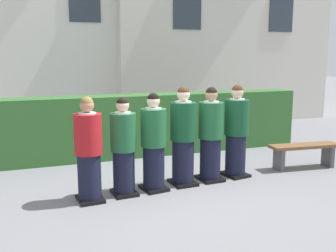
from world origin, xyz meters
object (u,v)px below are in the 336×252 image
Objects in this scene: student_front_row_1 at (123,149)px; student_front_row_3 at (183,138)px; student_front_row_2 at (154,145)px; student_front_row_5 at (236,133)px; student_front_row_4 at (211,137)px; wooden_bench at (304,151)px; student_in_red_blazer at (89,152)px.

student_front_row_1 is 1.09m from student_front_row_3.
student_front_row_5 is (1.65, 0.20, 0.04)m from student_front_row_2.
student_front_row_2 is 0.95× the size of student_front_row_3.
student_front_row_4 is 2.13m from wooden_bench.
student_front_row_2 is (1.08, 0.14, 0.00)m from student_in_red_blazer.
student_front_row_4 is 0.55m from student_front_row_5.
student_front_row_3 is 0.54m from student_front_row_4.
student_front_row_5 is at bearing 7.19° from student_in_red_blazer.
student_front_row_2 is 1.67m from student_front_row_5.
student_in_red_blazer is 1.12× the size of wooden_bench.
student_front_row_5 is (1.09, 0.10, -0.00)m from student_front_row_3.
student_front_row_3 reaches higher than student_front_row_4.
student_front_row_3 is at bearing 8.35° from student_in_red_blazer.
student_front_row_3 is at bearing -178.43° from wooden_bench.
wooden_bench is at bearing -1.20° from student_front_row_5.
student_front_row_4 reaches higher than student_front_row_2.
student_in_red_blazer is 0.95× the size of student_front_row_3.
student_front_row_5 reaches higher than wooden_bench.
student_front_row_3 is at bearing 7.59° from student_front_row_1.
student_front_row_2 is at bearing -176.97° from wooden_bench.
wooden_bench is (3.70, 0.22, -0.39)m from student_front_row_1.
student_front_row_4 reaches higher than wooden_bench.
student_front_row_5 is at bearing 6.51° from student_front_row_1.
student_front_row_1 is at bearing -176.67° from wooden_bench.
student_front_row_1 is 1.63m from student_front_row_4.
student_in_red_blazer is 4.30m from wooden_bench.
student_front_row_2 is 1.11m from student_front_row_4.
student_front_row_2 is 0.57m from student_front_row_3.
student_front_row_3 is (1.64, 0.24, 0.05)m from student_in_red_blazer.
student_front_row_3 is at bearing 9.77° from student_front_row_2.
student_front_row_3 is at bearing -174.56° from student_front_row_5.
student_in_red_blazer reaches higher than student_front_row_1.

